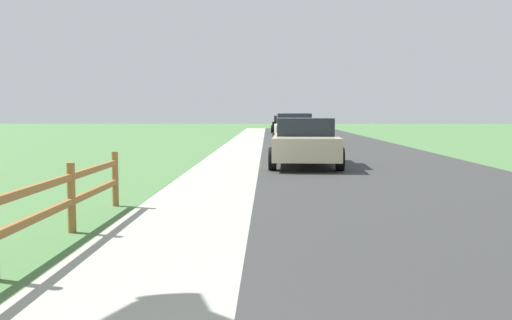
% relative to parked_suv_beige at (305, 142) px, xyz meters
% --- Properties ---
extents(ground_plane, '(120.00, 120.00, 0.00)m').
position_rel_parked_suv_beige_xyz_m(ground_plane, '(-1.40, 7.92, -0.74)').
color(ground_plane, '#4A7541').
extents(road_asphalt, '(7.00, 66.00, 0.01)m').
position_rel_parked_suv_beige_xyz_m(road_asphalt, '(2.10, 9.92, -0.73)').
color(road_asphalt, '#333333').
rests_on(road_asphalt, ground).
extents(curb_concrete, '(6.00, 66.00, 0.01)m').
position_rel_parked_suv_beige_xyz_m(curb_concrete, '(-4.40, 9.92, -0.73)').
color(curb_concrete, '#9FA394').
rests_on(curb_concrete, ground).
extents(grass_verge, '(5.00, 66.00, 0.00)m').
position_rel_parked_suv_beige_xyz_m(grass_verge, '(-5.90, 9.92, -0.73)').
color(grass_verge, '#4A7541').
rests_on(grass_verge, ground).
extents(parked_suv_beige, '(2.26, 4.74, 1.47)m').
position_rel_parked_suv_beige_xyz_m(parked_suv_beige, '(0.00, 0.00, 0.00)').
color(parked_suv_beige, '#C6B793').
rests_on(parked_suv_beige, ground).
extents(parked_car_white, '(2.05, 4.77, 1.60)m').
position_rel_parked_suv_beige_xyz_m(parked_car_white, '(0.11, 10.32, 0.07)').
color(parked_car_white, white).
rests_on(parked_car_white, ground).
extents(parked_car_silver, '(2.07, 4.55, 1.60)m').
position_rel_parked_suv_beige_xyz_m(parked_car_silver, '(0.69, 20.08, 0.06)').
color(parked_car_silver, '#B7BABF').
rests_on(parked_car_silver, ground).
extents(parked_car_black, '(2.27, 4.30, 1.41)m').
position_rel_parked_suv_beige_xyz_m(parked_car_black, '(0.25, 29.47, -0.01)').
color(parked_car_black, black).
rests_on(parked_car_black, ground).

